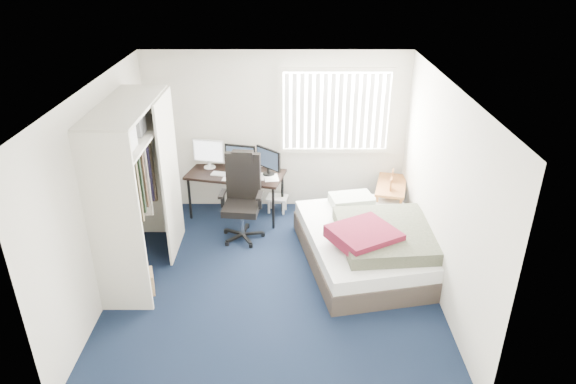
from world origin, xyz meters
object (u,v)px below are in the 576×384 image
at_px(office_chair, 243,206).
at_px(desk, 236,171).
at_px(nightstand, 391,188).
at_px(bed, 370,243).

bearing_deg(office_chair, desk, 102.23).
xyz_separation_m(desk, office_chair, (0.14, -0.65, -0.26)).
bearing_deg(nightstand, bed, -111.45).
xyz_separation_m(nightstand, bed, (-0.48, -1.22, -0.22)).
xyz_separation_m(desk, nightstand, (2.36, -0.13, -0.24)).
relative_size(office_chair, nightstand, 1.37).
bearing_deg(bed, office_chair, 158.26).
distance_m(desk, bed, 2.36).
bearing_deg(bed, nightstand, 68.55).
height_order(office_chair, nightstand, office_chair).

